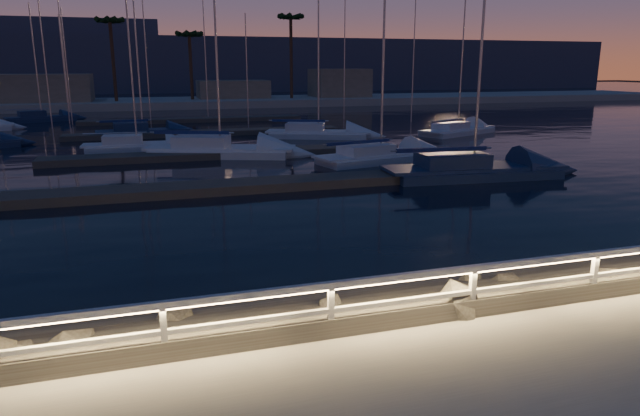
% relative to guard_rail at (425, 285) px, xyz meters
% --- Properties ---
extents(ground, '(400.00, 400.00, 0.00)m').
position_rel_guard_rail_xyz_m(ground, '(0.07, 0.00, -0.77)').
color(ground, '#AEAA9D').
rests_on(ground, ground).
extents(harbor_water, '(400.00, 440.00, 0.60)m').
position_rel_guard_rail_xyz_m(harbor_water, '(0.07, 31.22, -1.74)').
color(harbor_water, black).
rests_on(harbor_water, ground).
extents(guard_rail, '(44.11, 0.12, 1.06)m').
position_rel_guard_rail_xyz_m(guard_rail, '(0.00, 0.00, 0.00)').
color(guard_rail, white).
rests_on(guard_rail, ground).
extents(floating_docks, '(22.00, 36.00, 0.40)m').
position_rel_guard_rail_xyz_m(floating_docks, '(0.07, 32.50, -1.17)').
color(floating_docks, '#544C46').
rests_on(floating_docks, ground).
extents(far_shore, '(160.00, 14.00, 5.20)m').
position_rel_guard_rail_xyz_m(far_shore, '(-0.06, 74.05, -0.48)').
color(far_shore, '#AEAA9D').
rests_on(far_shore, ground).
extents(palm_left, '(3.00, 3.00, 11.20)m').
position_rel_guard_rail_xyz_m(palm_left, '(-7.93, 72.00, 9.36)').
color(palm_left, '#4F3625').
rests_on(palm_left, ground).
extents(palm_center, '(3.00, 3.00, 9.70)m').
position_rel_guard_rail_xyz_m(palm_center, '(2.07, 73.00, 8.01)').
color(palm_center, '#4F3625').
rests_on(palm_center, ground).
extents(palm_right, '(3.00, 3.00, 12.20)m').
position_rel_guard_rail_xyz_m(palm_right, '(16.07, 72.00, 10.26)').
color(palm_right, '#4F3625').
rests_on(palm_right, ground).
extents(distant_hills, '(230.00, 37.50, 18.00)m').
position_rel_guard_rail_xyz_m(distant_hills, '(-22.06, 133.69, 3.96)').
color(distant_hills, '#383F56').
rests_on(distant_hills, ground).
extents(sailboat_c, '(9.41, 3.55, 15.62)m').
position_rel_guard_rail_xyz_m(sailboat_c, '(10.61, 15.56, -0.91)').
color(sailboat_c, navy).
rests_on(sailboat_c, ground).
extents(sailboat_f, '(7.00, 2.42, 11.75)m').
position_rel_guard_rail_xyz_m(sailboat_f, '(-5.59, 30.46, -0.97)').
color(sailboat_f, silver).
rests_on(sailboat_f, ground).
extents(sailboat_g, '(9.46, 5.64, 15.55)m').
position_rel_guard_rail_xyz_m(sailboat_g, '(-0.65, 26.53, -0.91)').
color(sailboat_g, silver).
rests_on(sailboat_g, ground).
extents(sailboat_h, '(8.54, 4.16, 13.92)m').
position_rel_guard_rail_xyz_m(sailboat_h, '(8.14, 21.47, -0.96)').
color(sailboat_h, silver).
rests_on(sailboat_h, ground).
extents(sailboat_j, '(7.32, 2.76, 12.21)m').
position_rel_guard_rail_xyz_m(sailboat_j, '(-5.14, 38.88, -0.96)').
color(sailboat_j, navy).
rests_on(sailboat_j, ground).
extents(sailboat_k, '(8.37, 5.28, 13.83)m').
position_rel_guard_rail_xyz_m(sailboat_k, '(8.04, 33.72, -0.94)').
color(sailboat_k, silver).
rests_on(sailboat_k, ground).
extents(sailboat_l, '(8.08, 5.24, 13.35)m').
position_rel_guard_rail_xyz_m(sailboat_l, '(19.80, 32.40, -0.97)').
color(sailboat_l, silver).
rests_on(sailboat_l, ground).
extents(sailboat_m, '(7.01, 4.06, 11.61)m').
position_rel_guard_rail_xyz_m(sailboat_m, '(-14.82, 54.94, -0.95)').
color(sailboat_m, navy).
rests_on(sailboat_m, ground).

